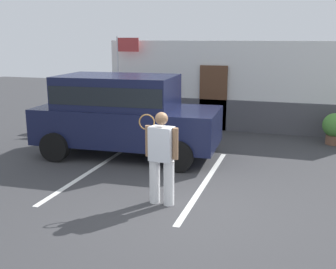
{
  "coord_description": "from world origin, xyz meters",
  "views": [
    {
      "loc": [
        1.85,
        -6.5,
        2.98
      ],
      "look_at": [
        -0.6,
        1.2,
        1.05
      ],
      "focal_mm": 43.65,
      "sensor_mm": 36.0,
      "label": 1
    }
  ],
  "objects_px": {
    "tennis_player_man": "(161,157)",
    "parked_suv": "(123,111)",
    "flag_pole": "(123,64)",
    "potted_plant_by_porch": "(335,127)"
  },
  "relations": [
    {
      "from": "parked_suv",
      "to": "flag_pole",
      "type": "bearing_deg",
      "value": 110.68
    },
    {
      "from": "potted_plant_by_porch",
      "to": "parked_suv",
      "type": "bearing_deg",
      "value": -152.01
    },
    {
      "from": "tennis_player_man",
      "to": "parked_suv",
      "type": "bearing_deg",
      "value": -49.46
    },
    {
      "from": "parked_suv",
      "to": "potted_plant_by_porch",
      "type": "relative_size",
      "value": 5.22
    },
    {
      "from": "potted_plant_by_porch",
      "to": "flag_pole",
      "type": "bearing_deg",
      "value": 174.76
    },
    {
      "from": "flag_pole",
      "to": "parked_suv",
      "type": "bearing_deg",
      "value": -66.48
    },
    {
      "from": "potted_plant_by_porch",
      "to": "tennis_player_man",
      "type": "bearing_deg",
      "value": -121.01
    },
    {
      "from": "potted_plant_by_porch",
      "to": "flag_pole",
      "type": "xyz_separation_m",
      "value": [
        -6.75,
        0.62,
        1.59
      ]
    },
    {
      "from": "parked_suv",
      "to": "flag_pole",
      "type": "xyz_separation_m",
      "value": [
        -1.49,
        3.41,
        0.94
      ]
    },
    {
      "from": "tennis_player_man",
      "to": "potted_plant_by_porch",
      "type": "relative_size",
      "value": 1.9
    }
  ]
}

